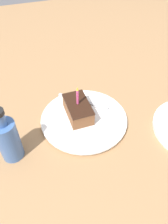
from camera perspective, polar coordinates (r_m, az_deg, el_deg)
ground_plane at (r=0.75m, az=1.67°, el=-3.55°), size 2.40×2.40×0.04m
plate at (r=0.73m, az=0.00°, el=-1.85°), size 0.29×0.29×0.02m
cake_slice at (r=0.72m, az=-1.60°, el=0.76°), size 0.07×0.13×0.12m
fork at (r=0.78m, az=0.66°, el=2.56°), size 0.15×0.14×0.00m
bottle at (r=0.63m, az=-19.28°, el=-6.68°), size 0.06×0.06×0.18m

